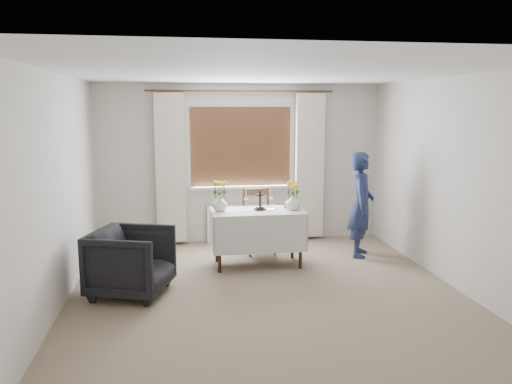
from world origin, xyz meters
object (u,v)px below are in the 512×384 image
Objects in this scene: flower_vase_left at (220,203)px; flower_vase_right at (293,202)px; person at (361,204)px; wooden_chair at (259,221)px; armchair at (131,262)px; wooden_cross at (260,200)px; altar_table at (258,238)px.

flower_vase_left is 1.03× the size of flower_vase_right.
flower_vase_left is at bearing 117.60° from person.
flower_vase_left is (-0.62, -0.55, 0.40)m from wooden_chair.
armchair is at bearing -158.75° from flower_vase_right.
flower_vase_right is at bearing 126.03° from person.
flower_vase_left is at bearing 175.65° from flower_vase_right.
flower_vase_left is 0.99m from flower_vase_right.
flower_vase_right is (2.08, 0.81, 0.48)m from armchair.
wooden_chair is 4.40× the size of flower_vase_left.
person is 1.53m from wooden_cross.
armchair is 3.93× the size of flower_vase_left.
armchair is 2.28m from flower_vase_right.
person is at bearing -21.24° from wooden_chair.
wooden_chair is at bearing 78.79° from altar_table.
altar_table is 0.61m from wooden_chair.
wooden_cross is at bearing -104.85° from wooden_chair.
wooden_cross is at bearing 20.47° from altar_table.
wooden_cross is (0.03, 0.01, 0.52)m from altar_table.
wooden_cross is at bearing 120.50° from person.
person reaches higher than flower_vase_right.
flower_vase_right is at bearing -66.71° from wooden_chair.
altar_table is 4.43× the size of wooden_cross.
flower_vase_right is at bearing -24.70° from wooden_cross.
altar_table is 5.91× the size of flower_vase_right.
person is at bearing -53.35° from armchair.
altar_table is at bearing -4.81° from flower_vase_left.
wooden_cross reaches higher than flower_vase_left.
person is 7.20× the size of flower_vase_right.
wooden_cross is (-0.08, -0.58, 0.43)m from wooden_chair.
flower_vase_right reaches higher than wooden_chair.
wooden_cross reaches higher than altar_table.
armchair is (-1.60, -0.84, 0.00)m from altar_table.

